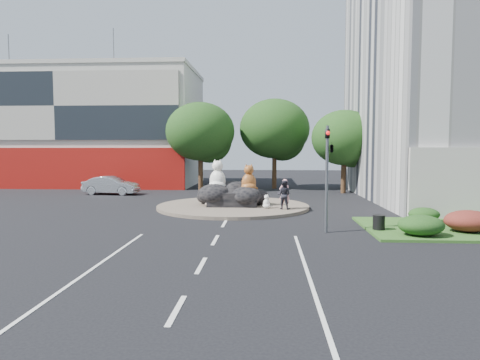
% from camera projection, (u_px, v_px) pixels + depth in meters
% --- Properties ---
extents(ground, '(120.00, 120.00, 0.00)m').
position_uv_depth(ground, '(215.00, 240.00, 18.38)').
color(ground, black).
rests_on(ground, ground).
extents(roundabout_island, '(10.00, 10.00, 0.20)m').
position_uv_depth(roundabout_island, '(233.00, 206.00, 28.33)').
color(roundabout_island, brown).
rests_on(roundabout_island, ground).
extents(rock_plinth, '(3.20, 2.60, 0.90)m').
position_uv_depth(rock_plinth, '(233.00, 198.00, 28.29)').
color(rock_plinth, black).
rests_on(rock_plinth, roundabout_island).
extents(shophouse_block, '(25.20, 12.30, 17.40)m').
position_uv_depth(shophouse_block, '(82.00, 128.00, 46.80)').
color(shophouse_block, beige).
rests_on(shophouse_block, ground).
extents(grass_verge, '(10.00, 6.00, 0.12)m').
position_uv_depth(grass_verge, '(469.00, 229.00, 20.64)').
color(grass_verge, '#1F4C19').
rests_on(grass_verge, ground).
extents(tree_left, '(6.46, 6.46, 8.27)m').
position_uv_depth(tree_left, '(201.00, 134.00, 40.19)').
color(tree_left, '#382314').
rests_on(tree_left, ground).
extents(tree_mid, '(6.84, 6.84, 8.76)m').
position_uv_depth(tree_mid, '(275.00, 132.00, 41.74)').
color(tree_mid, '#382314').
rests_on(tree_mid, ground).
extents(tree_right, '(5.70, 5.70, 7.30)m').
position_uv_depth(tree_right, '(345.00, 141.00, 37.47)').
color(tree_right, '#382314').
rests_on(tree_right, ground).
extents(hedge_near_green, '(2.00, 1.60, 0.90)m').
position_uv_depth(hedge_near_green, '(421.00, 225.00, 18.80)').
color(hedge_near_green, '#143E13').
rests_on(hedge_near_green, grass_verge).
extents(hedge_red, '(2.20, 1.76, 0.99)m').
position_uv_depth(hedge_red, '(469.00, 221.00, 19.64)').
color(hedge_red, '#4E1F14').
rests_on(hedge_red, grass_verge).
extents(hedge_back_green, '(1.60, 1.28, 0.72)m').
position_uv_depth(hedge_back_green, '(424.00, 214.00, 22.49)').
color(hedge_back_green, '#143E13').
rests_on(hedge_back_green, grass_verge).
extents(traffic_light, '(0.44, 1.24, 5.00)m').
position_uv_depth(traffic_light, '(329.00, 155.00, 19.80)').
color(traffic_light, '#595B60').
rests_on(traffic_light, ground).
extents(street_lamp, '(2.34, 0.22, 8.06)m').
position_uv_depth(street_lamp, '(446.00, 138.00, 25.24)').
color(street_lamp, '#595B60').
rests_on(street_lamp, ground).
extents(cat_white, '(1.63, 1.55, 2.13)m').
position_uv_depth(cat_white, '(218.00, 175.00, 28.55)').
color(cat_white, white).
rests_on(cat_white, rock_plinth).
extents(cat_tabby, '(1.39, 1.30, 1.85)m').
position_uv_depth(cat_tabby, '(249.00, 178.00, 27.81)').
color(cat_tabby, '#BD6027').
rests_on(cat_tabby, rock_plinth).
extents(kitten_calico, '(0.63, 0.56, 0.94)m').
position_uv_depth(kitten_calico, '(209.00, 199.00, 27.41)').
color(kitten_calico, beige).
rests_on(kitten_calico, roundabout_island).
extents(kitten_white, '(0.71, 0.70, 0.89)m').
position_uv_depth(kitten_white, '(267.00, 201.00, 26.75)').
color(kitten_white, white).
rests_on(kitten_white, roundabout_island).
extents(pedestrian_pink, '(0.73, 0.54, 1.84)m').
position_uv_depth(pedestrian_pink, '(284.00, 194.00, 26.63)').
color(pedestrian_pink, pink).
rests_on(pedestrian_pink, roundabout_island).
extents(pedestrian_dark, '(1.04, 0.92, 1.78)m').
position_uv_depth(pedestrian_dark, '(284.00, 195.00, 26.31)').
color(pedestrian_dark, black).
rests_on(pedestrian_dark, roundabout_island).
extents(parked_car, '(4.87, 2.11, 1.56)m').
position_uv_depth(parked_car, '(111.00, 185.00, 36.56)').
color(parked_car, '#B6BABE').
rests_on(parked_car, ground).
extents(litter_bin, '(0.71, 0.71, 0.69)m').
position_uv_depth(litter_bin, '(379.00, 222.00, 20.14)').
color(litter_bin, black).
rests_on(litter_bin, grass_verge).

